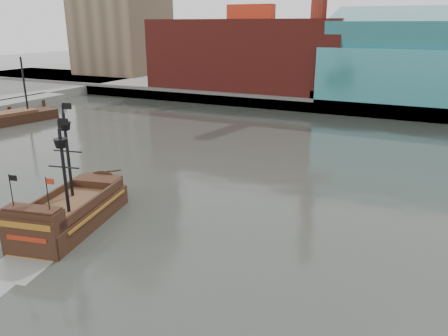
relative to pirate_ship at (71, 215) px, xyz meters
The scene contains 5 objects.
ground 12.10m from the pirate_ship, 26.40° to the right, with size 400.00×400.00×0.00m, color #2D302A.
promenade_far 87.31m from the pirate_ship, 82.89° to the left, with size 220.00×60.00×2.00m, color slate.
seawall 58.15m from the pirate_ship, 79.29° to the left, with size 220.00×1.00×2.60m, color #4C4C49.
pirate_ship is the anchor object (origin of this frame).
docked_vessel 45.28m from the pirate_ship, 147.48° to the left, with size 7.86×18.51×12.28m.
Camera 1 is at (14.72, -19.06, 15.96)m, focal length 35.00 mm.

